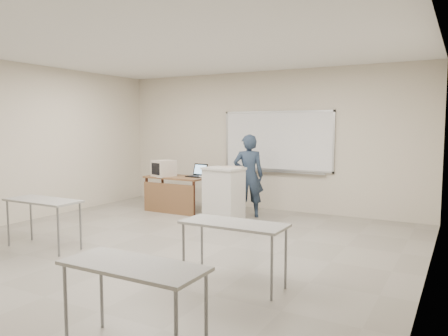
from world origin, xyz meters
The scene contains 10 objects.
floor centered at (0.00, 0.00, -0.01)m, with size 7.00×8.00×0.01m, color gray.
whiteboard centered at (0.30, 3.97, 1.48)m, with size 2.48×0.10×1.31m.
student_desks centered at (0.00, -1.35, 0.67)m, with size 4.40×2.20×0.73m.
instructor_desk centered at (-1.51, 2.69, 0.53)m, with size 1.34×0.67×0.75m.
podium centered at (-0.20, 2.50, 0.51)m, with size 0.73×0.53×1.02m.
crt_monitor centered at (-1.76, 2.68, 0.92)m, with size 0.38×0.43×0.36m.
laptop centered at (-1.11, 2.96, 0.81)m, with size 0.36×0.33×0.27m.
mouse centered at (-0.96, 2.86, 0.77)m, with size 0.10×0.06×0.04m, color #A5A8AE.
keyboard centered at (-0.05, 2.58, 1.03)m, with size 0.42×0.14×0.02m, color beige.
presenter centered at (0.08, 3.01, 0.83)m, with size 0.60×0.40×1.65m, color black.
Camera 1 is at (3.85, -4.78, 1.81)m, focal length 35.00 mm.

